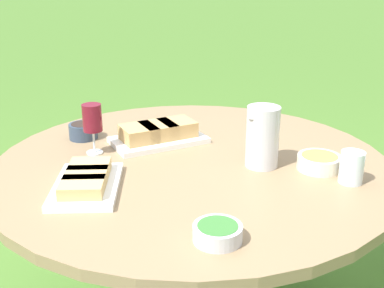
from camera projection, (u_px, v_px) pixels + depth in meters
dining_table at (192, 186)px, 1.73m from camera, size 1.39×1.39×0.75m
water_pitcher at (262, 137)px, 1.61m from camera, size 0.12×0.11×0.21m
wine_glass at (92, 119)px, 1.71m from camera, size 0.07×0.07×0.19m
platter_bread_main at (86, 181)px, 1.47m from camera, size 0.33×0.37×0.06m
platter_charcuterie at (158, 134)px, 1.85m from camera, size 0.38×0.24×0.08m
bowl_fries at (319, 162)px, 1.61m from camera, size 0.15×0.15×0.05m
bowl_salad at (218, 232)px, 1.20m from camera, size 0.13×0.13×0.04m
bowl_olives at (83, 130)px, 1.89m from camera, size 0.11×0.11×0.06m
cup_water_near at (352, 167)px, 1.50m from camera, size 0.07×0.07×0.10m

